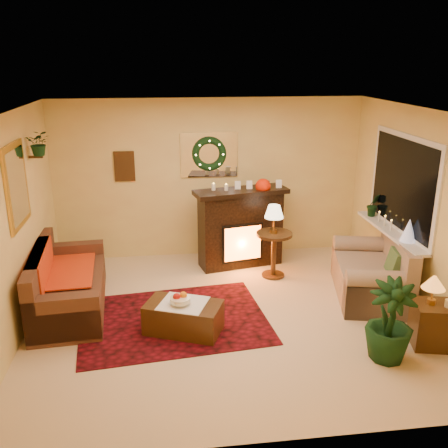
{
  "coord_description": "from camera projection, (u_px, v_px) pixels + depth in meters",
  "views": [
    {
      "loc": [
        -0.78,
        -5.69,
        3.19
      ],
      "look_at": [
        0.0,
        0.35,
        1.15
      ],
      "focal_mm": 40.0,
      "sensor_mm": 36.0,
      "label": 1
    }
  ],
  "objects": [
    {
      "name": "floor",
      "position": [
        227.0,
        317.0,
        6.46
      ],
      "size": [
        5.0,
        5.0,
        0.0
      ],
      "primitive_type": "plane",
      "color": "beige",
      "rests_on": "ground"
    },
    {
      "name": "mantel_candle_b",
      "position": [
        226.0,
        190.0,
        7.63
      ],
      "size": [
        0.06,
        0.06,
        0.18
      ],
      "primitive_type": "cylinder",
      "color": "white",
      "rests_on": "fireplace"
    },
    {
      "name": "wreath",
      "position": [
        209.0,
        154.0,
        7.97
      ],
      "size": [
        0.55,
        0.11,
        0.55
      ],
      "primitive_type": "torus",
      "rotation": [
        1.57,
        0.0,
        0.0
      ],
      "color": "#194719",
      "rests_on": "wall_back"
    },
    {
      "name": "end_table_square",
      "position": [
        432.0,
        324.0,
        5.75
      ],
      "size": [
        0.51,
        0.51,
        0.52
      ],
      "primitive_type": "cube",
      "rotation": [
        0.0,
        0.0,
        -0.23
      ],
      "color": "black",
      "rests_on": "floor"
    },
    {
      "name": "red_throw",
      "position": [
        66.0,
        271.0,
        6.72
      ],
      "size": [
        0.73,
        1.19,
        0.02
      ],
      "primitive_type": "cube",
      "color": "red",
      "rests_on": "sofa"
    },
    {
      "name": "mantel_candle_a",
      "position": [
        214.0,
        190.0,
        7.64
      ],
      "size": [
        0.06,
        0.06,
        0.19
      ],
      "primitive_type": "cylinder",
      "color": "white",
      "rests_on": "fireplace"
    },
    {
      "name": "window_frame",
      "position": [
        403.0,
        184.0,
        6.78
      ],
      "size": [
        0.03,
        1.86,
        1.36
      ],
      "primitive_type": "cube",
      "color": "white",
      "rests_on": "wall_right"
    },
    {
      "name": "wall_art",
      "position": [
        125.0,
        166.0,
        7.9
      ],
      "size": [
        0.32,
        0.03,
        0.48
      ],
      "primitive_type": "cube",
      "color": "#381E11",
      "rests_on": "wall_back"
    },
    {
      "name": "window_sill",
      "position": [
        390.0,
        232.0,
        6.99
      ],
      "size": [
        0.22,
        1.86,
        0.04
      ],
      "primitive_type": "cube",
      "color": "white",
      "rests_on": "wall_right"
    },
    {
      "name": "sill_plant",
      "position": [
        374.0,
        204.0,
        7.55
      ],
      "size": [
        0.25,
        0.2,
        0.46
      ],
      "primitive_type": "imported",
      "color": "#2C652B",
      "rests_on": "window_sill"
    },
    {
      "name": "area_rug",
      "position": [
        174.0,
        320.0,
        6.36
      ],
      "size": [
        2.51,
        1.99,
        0.01
      ],
      "primitive_type": "cube",
      "rotation": [
        0.0,
        0.0,
        0.11
      ],
      "color": "#54130D",
      "rests_on": "floor"
    },
    {
      "name": "lamp_tiffany",
      "position": [
        433.0,
        286.0,
        5.62
      ],
      "size": [
        0.26,
        0.26,
        0.39
      ],
      "primitive_type": "cone",
      "color": "gold",
      "rests_on": "end_table_square"
    },
    {
      "name": "lamp_cream",
      "position": [
        274.0,
        222.0,
        7.38
      ],
      "size": [
        0.28,
        0.28,
        0.43
      ],
      "primitive_type": "cone",
      "color": "#FFF0BE",
      "rests_on": "side_table_round"
    },
    {
      "name": "poinsettia",
      "position": [
        263.0,
        186.0,
        7.7
      ],
      "size": [
        0.24,
        0.24,
        0.24
      ],
      "primitive_type": "sphere",
      "color": "red",
      "rests_on": "fireplace"
    },
    {
      "name": "wall_right",
      "position": [
        422.0,
        214.0,
        6.35
      ],
      "size": [
        4.5,
        4.5,
        0.0
      ],
      "primitive_type": "plane",
      "color": "#EFD88C",
      "rests_on": "ground"
    },
    {
      "name": "side_table_round",
      "position": [
        274.0,
        256.0,
        7.56
      ],
      "size": [
        0.68,
        0.68,
        0.7
      ],
      "primitive_type": "cylinder",
      "rotation": [
        0.0,
        0.0,
        -0.3
      ],
      "color": "#562D20",
      "rests_on": "floor"
    },
    {
      "name": "mini_tree",
      "position": [
        409.0,
        230.0,
        6.52
      ],
      "size": [
        0.21,
        0.21,
        0.32
      ],
      "primitive_type": "cone",
      "color": "silver",
      "rests_on": "window_sill"
    },
    {
      "name": "coffee_table",
      "position": [
        184.0,
        316.0,
        6.04
      ],
      "size": [
        1.02,
        0.8,
        0.38
      ],
      "primitive_type": "cube",
      "rotation": [
        0.0,
        0.0,
        -0.39
      ],
      "color": "#4F1B12",
      "rests_on": "floor"
    },
    {
      "name": "gold_mirror",
      "position": [
        16.0,
        186.0,
        5.89
      ],
      "size": [
        0.03,
        0.84,
        1.0
      ],
      "primitive_type": "cube",
      "color": "gold",
      "rests_on": "wall_left"
    },
    {
      "name": "floor_palm",
      "position": [
        390.0,
        322.0,
        5.43
      ],
      "size": [
        1.79,
        1.79,
        2.78
      ],
      "primitive_type": "imported",
      "rotation": [
        0.0,
        0.0,
        -0.16
      ],
      "color": "#1B3A1A",
      "rests_on": "floor"
    },
    {
      "name": "sofa",
      "position": [
        69.0,
        278.0,
        6.56
      ],
      "size": [
        1.0,
        2.0,
        0.84
      ],
      "primitive_type": "cube",
      "rotation": [
        0.0,
        0.0,
        0.07
      ],
      "color": "brown",
      "rests_on": "floor"
    },
    {
      "name": "loveseat",
      "position": [
        371.0,
        267.0,
        6.92
      ],
      "size": [
        1.18,
        1.67,
        0.88
      ],
      "primitive_type": "cube",
      "rotation": [
        0.0,
        0.0,
        -0.22
      ],
      "color": "#A08163",
      "rests_on": "floor"
    },
    {
      "name": "wall_front",
      "position": [
        266.0,
        310.0,
        3.93
      ],
      "size": [
        5.0,
        5.0,
        0.0
      ],
      "primitive_type": "plane",
      "color": "#EFD88C",
      "rests_on": "ground"
    },
    {
      "name": "window_glass",
      "position": [
        402.0,
        184.0,
        6.78
      ],
      "size": [
        0.02,
        1.7,
        1.22
      ],
      "primitive_type": "cube",
      "color": "black",
      "rests_on": "wall_right"
    },
    {
      "name": "hanging_plant",
      "position": [
        40.0,
        155.0,
        6.54
      ],
      "size": [
        0.33,
        0.28,
        0.36
      ],
      "primitive_type": "imported",
      "color": "#194719",
      "rests_on": "wall_left"
    },
    {
      "name": "ceiling",
      "position": [
        228.0,
        112.0,
        5.63
      ],
      "size": [
        5.0,
        5.0,
        0.0
      ],
      "primitive_type": "plane",
      "color": "white",
      "rests_on": "ground"
    },
    {
      "name": "wall_left",
      "position": [
        13.0,
        230.0,
        5.74
      ],
      "size": [
        4.5,
        4.5,
        0.0
      ],
      "primitive_type": "plane",
      "color": "#EFD88C",
      "rests_on": "ground"
    },
    {
      "name": "wall_back",
      "position": [
        209.0,
        179.0,
        8.16
      ],
      "size": [
        5.0,
        5.0,
        0.0
      ],
      "primitive_type": "plane",
      "color": "#EFD88C",
      "rests_on": "ground"
    },
    {
      "name": "fruit_bowl",
      "position": [
        180.0,
        300.0,
        5.93
      ],
      "size": [
        0.24,
        0.24,
        0.06
      ],
      "primitive_type": "cylinder",
      "color": "silver",
      "rests_on": "coffee_table"
    },
    {
      "name": "fireplace",
      "position": [
        240.0,
        232.0,
        7.93
      ],
      "size": [
        1.35,
        0.66,
        1.19
      ],
      "primitive_type": "cube",
      "rotation": [
        0.0,
        0.0,
        0.21
      ],
      "color": "black",
      "rests_on": "floor"
    },
    {
      "name": "mantel_mirror",
      "position": [
        209.0,
        155.0,
        8.02
      ],
      "size": [
        0.92,
        0.02,
        0.72
      ],
      "primitive_type": "cube",
      "color": "white",
      "rests_on": "wall_back"
    }
  ]
}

